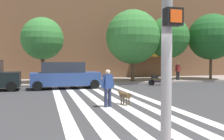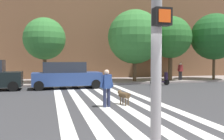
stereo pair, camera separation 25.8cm
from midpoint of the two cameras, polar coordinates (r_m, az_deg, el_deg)
ground_plane at (r=12.25m, az=-0.95°, el=-7.29°), size 160.00×160.00×0.00m
sidewalk_far at (r=22.48m, az=-7.21°, el=-2.66°), size 80.00×6.00×0.15m
crosswalk_stripes at (r=12.26m, az=-0.70°, el=-7.26°), size 4.95×14.36×0.01m
parked_car_behind_first at (r=17.74m, az=-10.28°, el=-1.26°), size 4.88×2.02×1.90m
parked_scooter at (r=19.98m, az=11.53°, el=-2.17°), size 1.63×0.50×1.11m
street_tree_nearest at (r=21.06m, az=-15.18°, el=7.06°), size 3.48×3.48×5.40m
street_tree_middle at (r=21.80m, az=5.70°, el=7.71°), size 4.77×4.77×6.31m
street_tree_further at (r=23.46m, az=13.84°, el=7.40°), size 3.89×3.89×5.94m
street_tree_furthest at (r=25.74m, az=23.09°, el=7.17°), size 4.45×4.45×6.36m
pedestrian_dog_walker at (r=10.61m, az=-0.56°, el=-3.75°), size 0.69×0.35×1.64m
dog_on_leash at (r=11.24m, az=3.39°, el=-5.89°), size 0.47×0.94×0.65m
pedestrian_bystander at (r=23.63m, az=16.01°, el=-0.06°), size 0.71×0.29×1.64m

